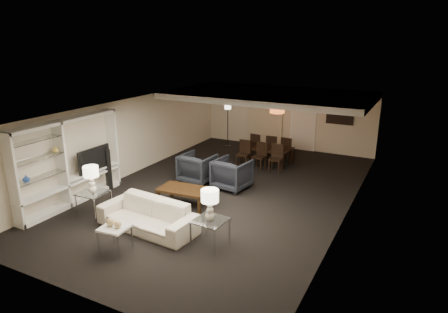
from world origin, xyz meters
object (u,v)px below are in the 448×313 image
coffee_table (184,197)px  sofa (147,215)px  armchair_left (198,168)px  television (91,159)px  pendant_light (277,110)px  table_lamp_right (210,205)px  floor_speaker (108,169)px  side_table_right (210,233)px  vase_blue (26,178)px  dining_table (266,156)px  marble_table (116,239)px  chair_nl (243,154)px  table_lamp_left (92,179)px  vase_amber (55,149)px  chair_nm (259,156)px  chair_fm (273,147)px  chair_nr (276,159)px  floor_lamp (228,125)px  chair_fr (288,149)px  side_table_left (94,204)px  armchair_right (232,174)px

coffee_table → sofa: bearing=-90.0°
armchair_left → television: bearing=49.7°
pendant_light → coffee_table: (-0.84, -4.80, -1.68)m
sofa → pendant_light: bearing=87.3°
table_lamp_right → floor_speaker: bearing=160.4°
pendant_light → side_table_right: pendant_light is taller
vase_blue → dining_table: bearing=64.1°
armchair_left → marble_table: 4.44m
dining_table → chair_nl: chair_nl is taller
table_lamp_left → vase_amber: (-1.07, -0.09, 0.67)m
vase_blue → chair_nm: vase_blue is taller
armchair_left → marble_table: bearing=101.0°
floor_speaker → chair_fm: (3.25, 5.09, -0.16)m
chair_nm → vase_blue: bearing=-110.9°
chair_nm → marble_table: bearing=-88.3°
chair_nr → floor_lamp: (-2.89, 2.15, 0.44)m
coffee_table → chair_nl: 3.74m
chair_nr → chair_fr: same height
pendant_light → chair_nm: bearing=-101.1°
television → chair_nr: size_ratio=1.25×
chair_nr → floor_lamp: 3.63m
television → chair_fr: size_ratio=1.25×
television → chair_nl: size_ratio=1.25×
side_table_left → vase_blue: vase_blue is taller
side_table_right → television: size_ratio=0.58×
armchair_right → table_lamp_right: (1.10, -3.30, 0.52)m
table_lamp_right → chair_fr: table_lamp_right is taller
marble_table → television: (-2.74, 2.14, 0.80)m
coffee_table → chair_nm: 3.79m
dining_table → floor_lamp: size_ratio=0.98×
pendant_light → chair_fm: (-0.21, 0.23, -1.46)m
table_lamp_right → vase_amber: 4.53m
table_lamp_left → floor_lamp: bearing=89.7°
chair_fr → pendant_light: bearing=37.4°
table_lamp_left → chair_nm: table_lamp_left is taller
table_lamp_right → dining_table: bearing=100.2°
sofa → floor_lamp: floor_lamp is taller
chair_nr → chair_nl: bearing=175.5°
chair_nl → chair_nr: (1.20, 0.00, 0.00)m
pendant_light → vase_blue: pendant_light is taller
sofa → chair_fm: size_ratio=2.65×
floor_speaker → chair_fm: 6.04m
side_table_left → chair_nr: size_ratio=0.73×
chair_fm → chair_fr: (0.60, 0.00, 0.00)m
coffee_table → marble_table: bearing=-90.0°
chair_nm → chair_fm: bearing=97.3°
floor_speaker → vase_amber: bearing=-86.5°
table_lamp_right → floor_lamp: bearing=114.2°
side_table_right → chair_nr: chair_nr is taller
armchair_left → floor_lamp: bearing=-72.5°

